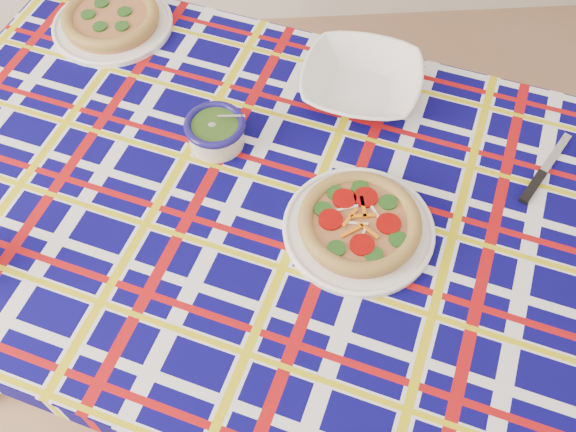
{
  "coord_description": "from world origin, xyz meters",
  "views": [
    {
      "loc": [
        0.33,
        -0.21,
        1.79
      ],
      "look_at": [
        0.37,
        0.48,
        0.77
      ],
      "focal_mm": 40.0,
      "sensor_mm": 36.0,
      "label": 1
    }
  ],
  "objects_px": {
    "pesto_bowl": "(215,130)",
    "serving_bowl": "(361,83)",
    "dining_table": "(273,223)",
    "main_focaccia_plate": "(360,223)"
  },
  "relations": [
    {
      "from": "dining_table",
      "to": "serving_bowl",
      "type": "bearing_deg",
      "value": 77.05
    },
    {
      "from": "dining_table",
      "to": "main_focaccia_plate",
      "type": "bearing_deg",
      "value": -2.35
    },
    {
      "from": "pesto_bowl",
      "to": "serving_bowl",
      "type": "height_order",
      "value": "pesto_bowl"
    },
    {
      "from": "main_focaccia_plate",
      "to": "pesto_bowl",
      "type": "xyz_separation_m",
      "value": [
        -0.27,
        0.24,
        0.01
      ]
    },
    {
      "from": "dining_table",
      "to": "pesto_bowl",
      "type": "height_order",
      "value": "pesto_bowl"
    },
    {
      "from": "main_focaccia_plate",
      "to": "pesto_bowl",
      "type": "relative_size",
      "value": 2.35
    },
    {
      "from": "main_focaccia_plate",
      "to": "serving_bowl",
      "type": "bearing_deg",
      "value": 82.15
    },
    {
      "from": "dining_table",
      "to": "main_focaccia_plate",
      "type": "xyz_separation_m",
      "value": [
        0.16,
        -0.08,
        0.11
      ]
    },
    {
      "from": "serving_bowl",
      "to": "pesto_bowl",
      "type": "bearing_deg",
      "value": -159.31
    },
    {
      "from": "main_focaccia_plate",
      "to": "serving_bowl",
      "type": "xyz_separation_m",
      "value": [
        0.05,
        0.36,
        0.0
      ]
    }
  ]
}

